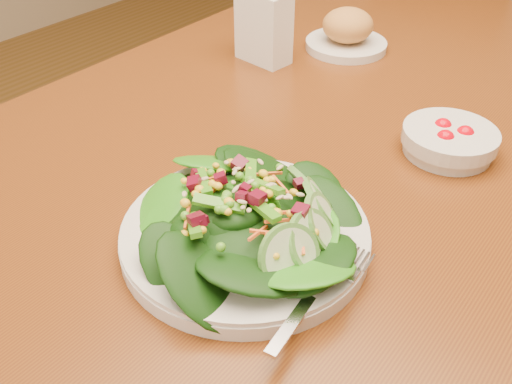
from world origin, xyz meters
TOP-DOWN VIEW (x-y plane):
  - dining_table at (0.00, 0.00)m, footprint 0.90×1.40m
  - chair_far at (-0.19, 0.94)m, footprint 0.47×0.47m
  - salad_plate at (0.07, -0.34)m, footprint 0.28×0.28m
  - bread_plate at (-0.13, 0.21)m, footprint 0.15×0.15m
  - tomato_bowl at (0.17, -0.02)m, footprint 0.13×0.13m
  - napkin_holder at (-0.22, 0.07)m, footprint 0.10×0.06m

SIDE VIEW (x-z plane):
  - chair_far at x=-0.19m, z-range 0.03..0.94m
  - dining_table at x=0.00m, z-range 0.27..1.02m
  - tomato_bowl at x=0.17m, z-range 0.75..0.79m
  - salad_plate at x=0.07m, z-range 0.74..0.82m
  - bread_plate at x=-0.13m, z-range 0.74..0.82m
  - napkin_holder at x=-0.22m, z-range 0.75..0.88m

